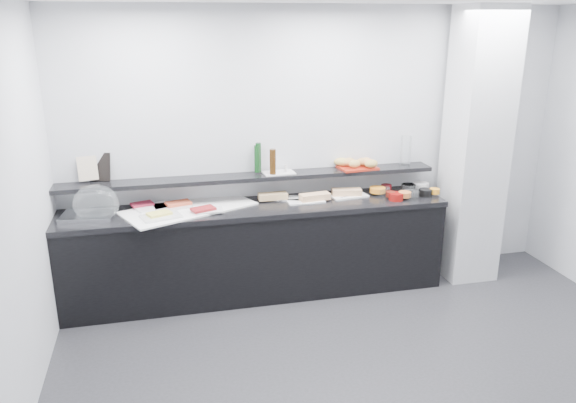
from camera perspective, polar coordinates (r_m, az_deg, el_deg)
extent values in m
plane|color=#2D2D30|center=(4.39, 10.59, -17.99)|extent=(5.00, 5.00, 0.00)
cube|color=silver|center=(5.57, 3.24, 5.46)|extent=(5.00, 0.02, 2.70)
cube|color=silver|center=(5.86, 18.51, 5.18)|extent=(0.50, 0.50, 2.70)
cube|color=black|center=(5.43, -3.18, -5.17)|extent=(3.60, 0.60, 0.85)
cube|color=black|center=(5.27, -3.27, -0.67)|extent=(3.62, 0.62, 0.05)
cube|color=black|center=(5.36, -3.64, 2.50)|extent=(3.60, 0.25, 0.04)
cube|color=silver|center=(5.22, -19.65, -1.38)|extent=(0.48, 0.36, 0.04)
ellipsoid|color=white|center=(5.18, -18.91, -0.22)|extent=(0.41, 0.28, 0.34)
cube|color=white|center=(5.23, -10.05, -0.68)|extent=(1.30, 0.98, 0.01)
cube|color=white|center=(5.29, -13.47, -0.54)|extent=(0.38, 0.32, 0.01)
cube|color=maroon|center=(5.33, -14.61, -0.25)|extent=(0.22, 0.18, 0.02)
cube|color=silver|center=(5.27, -11.64, -0.46)|extent=(0.36, 0.27, 0.01)
cube|color=#D74B2C|center=(5.28, -11.08, -0.17)|extent=(0.25, 0.20, 0.02)
cube|color=silver|center=(5.02, -12.77, -1.48)|extent=(0.38, 0.31, 0.01)
cube|color=#F7E860|center=(5.04, -12.95, -1.20)|extent=(0.23, 0.20, 0.02)
cube|color=white|center=(5.10, -8.05, -0.89)|extent=(0.26, 0.18, 0.01)
cube|color=maroon|center=(5.08, -8.61, -0.75)|extent=(0.24, 0.19, 0.02)
cube|color=silver|center=(5.44, 0.00, 0.33)|extent=(0.43, 0.29, 0.01)
cube|color=tan|center=(5.38, -1.55, 0.55)|extent=(0.28, 0.11, 0.06)
cylinder|color=silver|center=(5.36, -0.58, 0.19)|extent=(0.14, 0.09, 0.01)
cube|color=white|center=(5.35, 1.82, 0.01)|extent=(0.36, 0.16, 0.01)
cube|color=#E8AC79|center=(5.37, 2.76, 0.49)|extent=(0.30, 0.15, 0.06)
cylinder|color=#ADAFB4|center=(5.24, 1.87, -0.24)|extent=(0.16, 0.02, 0.01)
cube|color=white|center=(5.53, 6.26, 0.54)|extent=(0.38, 0.21, 0.01)
cube|color=tan|center=(5.54, 5.98, 0.97)|extent=(0.30, 0.16, 0.06)
cylinder|color=#AFB0B6|center=(5.49, 5.97, 0.52)|extent=(0.15, 0.07, 0.01)
cylinder|color=white|center=(5.65, 9.47, 1.07)|extent=(0.20, 0.20, 0.07)
cylinder|color=orange|center=(5.64, 9.09, 1.17)|extent=(0.20, 0.20, 0.05)
cylinder|color=black|center=(5.81, 12.17, 1.38)|extent=(0.17, 0.17, 0.07)
cylinder|color=#560C11|center=(5.75, 9.96, 1.46)|extent=(0.14, 0.14, 0.05)
cylinder|color=white|center=(5.81, 12.35, 1.35)|extent=(0.23, 0.23, 0.07)
cylinder|color=white|center=(5.89, 13.33, 1.64)|extent=(0.17, 0.17, 0.05)
cylinder|color=maroon|center=(5.50, 10.92, 0.49)|extent=(0.15, 0.15, 0.07)
cylinder|color=#50130B|center=(5.52, 10.38, 0.74)|extent=(0.12, 0.12, 0.05)
cylinder|color=silver|center=(5.59, 12.33, 0.68)|extent=(0.21, 0.21, 0.07)
cylinder|color=#CC7132|center=(5.54, 11.77, 0.72)|extent=(0.15, 0.15, 0.05)
cylinder|color=black|center=(5.69, 13.79, 0.89)|extent=(0.15, 0.15, 0.07)
cylinder|color=orange|center=(5.72, 14.68, 1.03)|extent=(0.12, 0.12, 0.05)
cube|color=black|center=(5.40, -18.57, 3.36)|extent=(0.20, 0.13, 0.26)
cube|color=#CEB095|center=(5.38, -19.69, 3.18)|extent=(0.18, 0.09, 0.22)
cube|color=white|center=(5.39, -0.95, 2.94)|extent=(0.31, 0.20, 0.01)
cylinder|color=#103C16|center=(5.38, -3.16, 4.35)|extent=(0.07, 0.07, 0.26)
cylinder|color=#3B210A|center=(5.30, -1.56, 4.06)|extent=(0.06, 0.06, 0.24)
cylinder|color=#0E3516|center=(5.39, -3.02, 4.51)|extent=(0.06, 0.06, 0.28)
cylinder|color=red|center=(5.34, -1.64, 3.84)|extent=(0.05, 0.05, 0.18)
cylinder|color=white|center=(5.37, -1.50, 3.31)|extent=(0.04, 0.04, 0.07)
cylinder|color=silver|center=(5.41, -0.20, 3.43)|extent=(0.04, 0.04, 0.07)
cube|color=#9C2010|center=(5.61, 7.07, 3.44)|extent=(0.39, 0.29, 0.02)
ellipsoid|color=tan|center=(5.61, 5.47, 4.04)|extent=(0.18, 0.15, 0.08)
ellipsoid|color=#BF8B48|center=(5.62, 6.18, 4.04)|extent=(0.17, 0.14, 0.08)
ellipsoid|color=tan|center=(5.55, 6.77, 3.82)|extent=(0.13, 0.09, 0.08)
ellipsoid|color=#B28F44|center=(5.57, 8.44, 3.82)|extent=(0.16, 0.12, 0.08)
ellipsoid|color=#D28250|center=(5.60, 8.31, 3.88)|extent=(0.14, 0.11, 0.08)
ellipsoid|color=#B48044|center=(5.63, 7.58, 4.01)|extent=(0.13, 0.10, 0.08)
ellipsoid|color=tan|center=(5.65, 7.91, 4.04)|extent=(0.16, 0.13, 0.08)
cylinder|color=silver|center=(5.79, 11.85, 5.07)|extent=(0.13, 0.13, 0.30)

